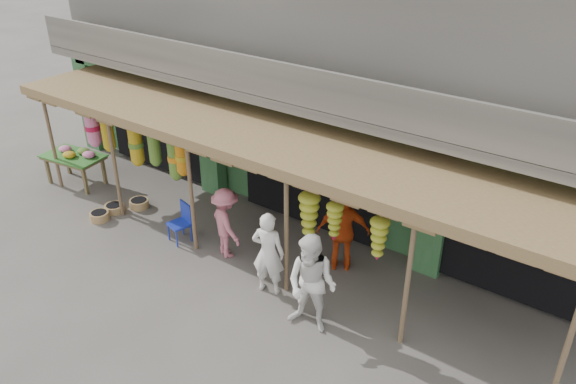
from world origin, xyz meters
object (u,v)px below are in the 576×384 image
Objects in this scene: flower_table at (75,157)px; blue_chair at (182,220)px; person_front at (268,253)px; person_right at (312,284)px; person_shopper at (226,223)px; person_vendor at (343,231)px.

blue_chair is at bearing -12.40° from flower_table.
flower_table reaches higher than blue_chair.
person_front is (2.71, -0.32, 0.38)m from blue_chair.
person_front is 1.33m from person_right.
person_shopper is at bearing -10.05° from flower_table.
person_right reaches higher than person_front.
blue_chair is 0.47× the size of person_right.
person_vendor is (3.49, 1.18, 0.41)m from blue_chair.
person_front is 0.97× the size of person_vendor.
person_right is 1.05× the size of person_vendor.
blue_chair is 0.50× the size of person_vendor.
blue_chair is (4.31, -0.32, -0.28)m from flower_table.
person_right is 1.95m from person_vendor.
person_front is at bearing 33.02° from person_vendor.
person_shopper reaches higher than flower_table.
person_front is 1.69m from person_vendor.
person_vendor is 2.50m from person_shopper.
person_vendor is at bearing 33.47° from blue_chair.
person_front is at bearing -13.37° from flower_table.
person_right reaches higher than person_vendor.
person_right reaches higher than person_shopper.
person_vendor reaches higher than person_front.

